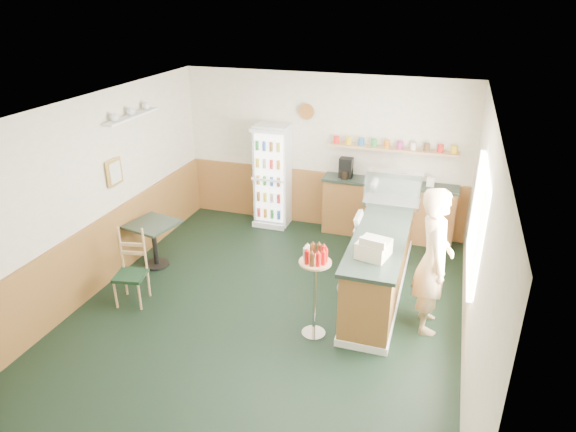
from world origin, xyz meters
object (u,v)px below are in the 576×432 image
at_px(cafe_chair, 133,264).
at_px(cash_register, 374,249).
at_px(display_case, 393,189).
at_px(drinks_fridge, 272,176).
at_px(shopkeeper, 433,261).
at_px(condiment_stand, 315,276).
at_px(cafe_table, 154,236).

bearing_deg(cafe_chair, cash_register, -4.86).
xyz_separation_m(display_case, cash_register, (0.00, -1.73, -0.13)).
relative_size(drinks_fridge, cash_register, 4.97).
bearing_deg(drinks_fridge, shopkeeper, -39.29).
xyz_separation_m(drinks_fridge, cash_register, (2.20, -2.61, 0.20)).
height_order(display_case, condiment_stand, display_case).
xyz_separation_m(cash_register, condiment_stand, (-0.62, -0.38, -0.28)).
xyz_separation_m(drinks_fridge, cafe_table, (-1.20, -2.06, -0.40)).
relative_size(drinks_fridge, shopkeeper, 0.97).
xyz_separation_m(condiment_stand, cafe_table, (-2.78, 0.93, -0.32)).
relative_size(display_case, cafe_table, 1.04).
bearing_deg(drinks_fridge, cafe_chair, -107.98).
distance_m(shopkeeper, condiment_stand, 1.46).
bearing_deg(cafe_table, cash_register, -9.24).
distance_m(cash_register, cafe_table, 3.50).
bearing_deg(cafe_chair, display_case, 22.10).
relative_size(display_case, shopkeeper, 0.43).
distance_m(display_case, cafe_table, 3.67).
xyz_separation_m(condiment_stand, cafe_chair, (-2.55, 0.02, -0.29)).
distance_m(cash_register, cafe_chair, 3.23).
bearing_deg(drinks_fridge, display_case, -21.82).
relative_size(shopkeeper, cafe_chair, 1.80).
relative_size(display_case, cafe_chair, 0.78).
relative_size(cafe_table, cafe_chair, 0.75).
bearing_deg(condiment_stand, drinks_fridge, 117.96).
distance_m(condiment_stand, cafe_chair, 2.56).
distance_m(condiment_stand, cafe_table, 2.95).
relative_size(cash_register, cafe_chair, 0.35).
height_order(cash_register, condiment_stand, cash_register).
relative_size(condiment_stand, cafe_table, 1.54).
height_order(drinks_fridge, display_case, drinks_fridge).
xyz_separation_m(display_case, condiment_stand, (-0.62, -2.10, -0.41)).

